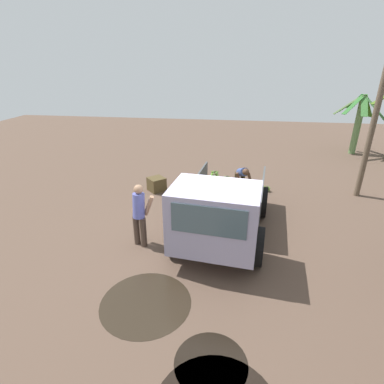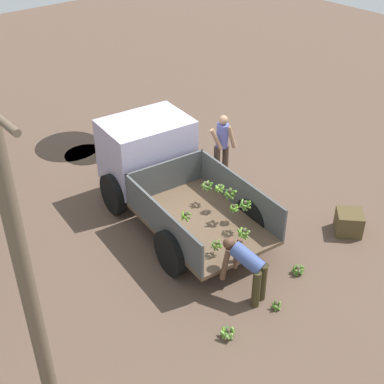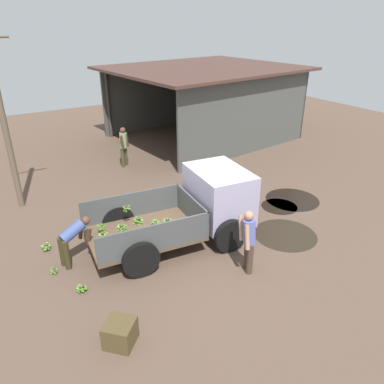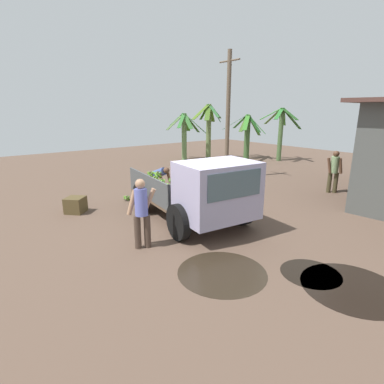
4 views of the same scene
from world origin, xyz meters
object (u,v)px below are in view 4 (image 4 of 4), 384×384
object	(u,v)px
utility_pole	(228,116)
banana_bunch_on_ground_1	(127,198)
person_worker_loading	(158,177)
cargo_truck	(206,192)
banana_bunch_on_ground_0	(172,187)
person_bystander_near_shed	(334,170)
banana_bunch_on_ground_2	(147,191)
wooden_crate_0	(76,205)
person_foreground_visitor	(141,210)

from	to	relation	value
utility_pole	banana_bunch_on_ground_1	world-z (taller)	utility_pole
person_worker_loading	banana_bunch_on_ground_1	xyz separation A→B (m)	(-0.22, -1.19, -0.60)
cargo_truck	banana_bunch_on_ground_0	xyz separation A→B (m)	(-3.92, 1.53, -0.88)
person_bystander_near_shed	banana_bunch_on_ground_0	world-z (taller)	person_bystander_near_shed
banana_bunch_on_ground_0	banana_bunch_on_ground_2	world-z (taller)	banana_bunch_on_ground_0
utility_pole	wooden_crate_0	size ratio (longest dim) A/B	10.36
utility_pole	banana_bunch_on_ground_2	distance (m)	5.02
person_bystander_near_shed	wooden_crate_0	world-z (taller)	person_bystander_near_shed
utility_pole	banana_bunch_on_ground_0	distance (m)	4.12
person_foreground_visitor	person_bystander_near_shed	size ratio (longest dim) A/B	1.00
utility_pole	person_bystander_near_shed	distance (m)	4.93
utility_pole	wooden_crate_0	bearing A→B (deg)	-85.32
person_foreground_visitor	person_bystander_near_shed	world-z (taller)	person_foreground_visitor
banana_bunch_on_ground_1	person_foreground_visitor	bearing A→B (deg)	-20.28
person_bystander_near_shed	banana_bunch_on_ground_2	size ratio (longest dim) A/B	8.16
banana_bunch_on_ground_1	wooden_crate_0	world-z (taller)	wooden_crate_0
person_worker_loading	banana_bunch_on_ground_1	world-z (taller)	person_worker_loading
banana_bunch_on_ground_2	wooden_crate_0	size ratio (longest dim) A/B	0.37
cargo_truck	utility_pole	size ratio (longest dim) A/B	0.81
banana_bunch_on_ground_0	banana_bunch_on_ground_2	xyz separation A→B (m)	(-0.07, -1.11, -0.02)
wooden_crate_0	cargo_truck	bearing A→B (deg)	34.98
wooden_crate_0	banana_bunch_on_ground_2	bearing A→B (deg)	101.09
utility_pole	banana_bunch_on_ground_2	world-z (taller)	utility_pole
cargo_truck	banana_bunch_on_ground_2	xyz separation A→B (m)	(-4.00, 0.42, -0.91)
banana_bunch_on_ground_0	wooden_crate_0	size ratio (longest dim) A/B	0.50
banana_bunch_on_ground_2	banana_bunch_on_ground_0	bearing A→B (deg)	86.21
banana_bunch_on_ground_0	wooden_crate_0	xyz separation A→B (m)	(0.48, -3.94, 0.13)
person_foreground_visitor	banana_bunch_on_ground_2	world-z (taller)	person_foreground_visitor
cargo_truck	person_bystander_near_shed	distance (m)	6.17
person_worker_loading	person_bystander_near_shed	distance (m)	6.66
banana_bunch_on_ground_1	banana_bunch_on_ground_2	bearing A→B (deg)	110.02
cargo_truck	person_foreground_visitor	bearing A→B (deg)	-83.45
banana_bunch_on_ground_2	wooden_crate_0	distance (m)	2.89
person_bystander_near_shed	banana_bunch_on_ground_0	size ratio (longest dim) A/B	6.03
cargo_truck	person_worker_loading	xyz separation A→B (m)	(-3.41, 0.61, -0.29)
person_foreground_visitor	person_worker_loading	xyz separation A→B (m)	(-3.42, 2.53, -0.20)
person_bystander_near_shed	banana_bunch_on_ground_1	distance (m)	7.83
cargo_truck	banana_bunch_on_ground_2	bearing A→B (deg)	-179.52
banana_bunch_on_ground_1	banana_bunch_on_ground_2	world-z (taller)	banana_bunch_on_ground_1
utility_pole	person_foreground_visitor	xyz separation A→B (m)	(4.02, -6.55, -1.93)
person_worker_loading	wooden_crate_0	distance (m)	3.05
wooden_crate_0	banana_bunch_on_ground_0	bearing A→B (deg)	96.96
cargo_truck	banana_bunch_on_ground_1	distance (m)	3.78
utility_pole	person_bystander_near_shed	xyz separation A→B (m)	(4.27, 1.54, -1.94)
cargo_truck	person_bystander_near_shed	world-z (taller)	cargo_truck
person_foreground_visitor	banana_bunch_on_ground_1	xyz separation A→B (m)	(-3.63, 1.34, -0.80)
wooden_crate_0	utility_pole	bearing A→B (deg)	94.68
person_foreground_visitor	banana_bunch_on_ground_1	world-z (taller)	person_foreground_visitor
cargo_truck	person_foreground_visitor	world-z (taller)	cargo_truck
person_worker_loading	banana_bunch_on_ground_2	bearing A→B (deg)	-176.40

